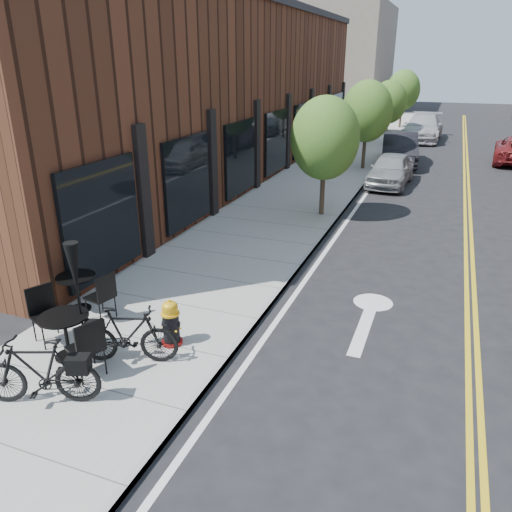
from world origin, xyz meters
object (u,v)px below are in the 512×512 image
at_px(bistro_set_b, 65,330).
at_px(parked_car_b, 399,149).
at_px(bicycle_right, 128,335).
at_px(bistro_set_c, 77,288).
at_px(fire_hydrant, 171,323).
at_px(patio_umbrella, 75,276).
at_px(parked_car_a, 391,170).
at_px(parked_car_c, 423,128).
at_px(bicycle_left, 39,372).

xyz_separation_m(bistro_set_b, parked_car_b, (3.40, 20.12, 0.14)).
relative_size(bicycle_right, bistro_set_c, 0.91).
bearing_deg(bistro_set_b, bistro_set_c, 148.34).
bearing_deg(fire_hydrant, patio_umbrella, -162.70).
distance_m(bistro_set_c, patio_umbrella, 2.07).
relative_size(fire_hydrant, bistro_set_b, 0.45).
bearing_deg(patio_umbrella, bistro_set_b, -142.17).
xyz_separation_m(fire_hydrant, bicycle_right, (-0.38, -0.76, 0.09)).
height_order(bicycle_right, parked_car_a, parked_car_a).
distance_m(patio_umbrella, parked_car_b, 20.21).
bearing_deg(bistro_set_b, bicycle_right, 38.56).
xyz_separation_m(fire_hydrant, parked_car_c, (2.50, 27.68, 0.27)).
bearing_deg(patio_umbrella, bicycle_right, 6.13).
height_order(bicycle_right, parked_car_c, parked_car_c).
relative_size(bistro_set_b, bistro_set_c, 1.05).
height_order(bicycle_right, bistro_set_c, bicycle_right).
relative_size(fire_hydrant, parked_car_a, 0.23).
xyz_separation_m(bicycle_right, parked_car_c, (2.88, 28.44, 0.18)).
relative_size(bicycle_right, parked_car_a, 0.44).
bearing_deg(bicycle_right, bicycle_left, 138.20).
distance_m(bicycle_left, bistro_set_c, 3.03).
bearing_deg(fire_hydrant, bistro_set_b, -162.20).
relative_size(fire_hydrant, patio_umbrella, 0.42).
bearing_deg(parked_car_b, bicycle_right, -103.82).
bearing_deg(bistro_set_c, parked_car_a, 83.51).
bearing_deg(bistro_set_c, bistro_set_b, -44.72).
bearing_deg(parked_car_c, bistro_set_c, -98.80).
bearing_deg(bistro_set_b, parked_car_a, 101.72).
height_order(patio_umbrella, parked_car_b, patio_umbrella).
bearing_deg(bistro_set_b, bicycle_left, -41.75).
height_order(parked_car_a, parked_car_b, parked_car_b).
xyz_separation_m(bistro_set_b, parked_car_c, (3.95, 28.70, 0.17)).
height_order(bistro_set_c, parked_car_a, parked_car_a).
distance_m(bicycle_right, bistro_set_b, 1.11).
bearing_deg(bicycle_right, parked_car_a, -28.35).
bearing_deg(fire_hydrant, bicycle_right, -133.80).
relative_size(parked_car_b, parked_car_c, 0.85).
distance_m(bistro_set_c, parked_car_c, 27.65).
distance_m(fire_hydrant, parked_car_b, 19.19).
relative_size(bistro_set_c, patio_umbrella, 0.89).
xyz_separation_m(parked_car_a, parked_car_b, (-0.16, 4.70, 0.12)).
distance_m(bicycle_right, parked_car_a, 15.35).
relative_size(fire_hydrant, bistro_set_c, 0.47).
height_order(bistro_set_c, patio_umbrella, patio_umbrella).
relative_size(bicycle_left, parked_car_a, 0.46).
bearing_deg(parked_car_a, parked_car_c, 91.28).
height_order(bicycle_left, parked_car_b, parked_car_b).
distance_m(fire_hydrant, bicycle_right, 0.86).
relative_size(bistro_set_b, patio_umbrella, 0.94).
bearing_deg(parked_car_b, fire_hydrant, -102.97).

